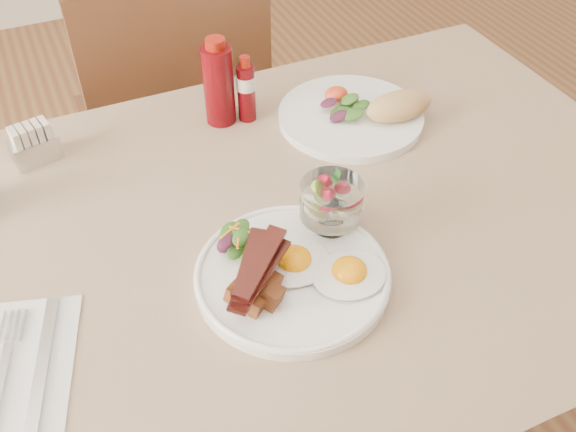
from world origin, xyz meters
name	(u,v)px	position (x,y,z in m)	size (l,w,h in m)	color
table	(282,261)	(0.00, 0.00, 0.66)	(1.33, 0.88, 0.75)	#572E1B
chair_far	(176,121)	(0.00, 0.66, 0.52)	(0.42, 0.42, 0.93)	#572E1B
main_plate	(292,276)	(-0.03, -0.12, 0.76)	(0.28, 0.28, 0.02)	white
fried_eggs	(321,267)	(0.00, -0.13, 0.78)	(0.18, 0.16, 0.03)	white
bacon_potato_pile	(258,279)	(-0.09, -0.13, 0.80)	(0.12, 0.12, 0.06)	brown
side_salad	(239,241)	(-0.09, -0.04, 0.79)	(0.07, 0.07, 0.04)	#214C14
fruit_cup	(332,201)	(0.06, -0.05, 0.82)	(0.10, 0.10, 0.10)	white
second_plate	(362,113)	(0.25, 0.19, 0.77)	(0.28, 0.27, 0.07)	white
ketchup_bottle	(219,84)	(0.01, 0.30, 0.83)	(0.07, 0.07, 0.17)	#530409
hot_sauce_bottle	(246,90)	(0.06, 0.29, 0.81)	(0.04, 0.04, 0.13)	#530409
sugar_caddy	(34,145)	(-0.32, 0.32, 0.78)	(0.09, 0.06, 0.07)	silver
napkin_cutlery	(24,369)	(-0.41, -0.11, 0.75)	(0.18, 0.25, 0.01)	white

